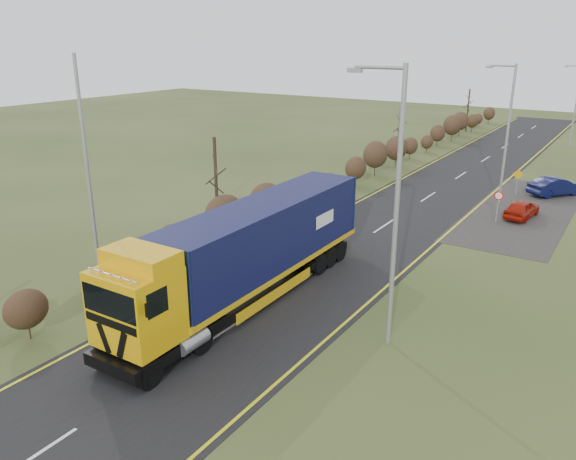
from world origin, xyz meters
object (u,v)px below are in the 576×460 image
at_px(lorry, 249,249).
at_px(car_blue_sedan, 556,186).
at_px(speed_sign, 498,201).
at_px(car_red_hatchback, 522,209).
at_px(streetlight_near, 393,198).

xyz_separation_m(lorry, car_blue_sedan, (8.47, 26.24, -1.77)).
bearing_deg(car_blue_sedan, speed_sign, 115.13).
distance_m(lorry, car_red_hatchback, 20.69).
xyz_separation_m(car_red_hatchback, car_blue_sedan, (0.96, 7.05, 0.09)).
relative_size(car_red_hatchback, speed_sign, 1.71).
bearing_deg(speed_sign, streetlight_near, -89.96).
bearing_deg(speed_sign, lorry, -110.32).
relative_size(car_red_hatchback, streetlight_near, 0.34).
distance_m(car_blue_sedan, speed_sign, 9.22).
distance_m(car_red_hatchback, car_blue_sedan, 7.12).
bearing_deg(car_red_hatchback, streetlight_near, 94.52).
xyz_separation_m(streetlight_near, speed_sign, (-0.01, 17.31, -4.28)).
xyz_separation_m(car_red_hatchback, streetlight_near, (-1.10, -19.22, 5.09)).
bearing_deg(car_blue_sedan, streetlight_near, 123.67).
bearing_deg(lorry, car_blue_sedan, 71.68).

